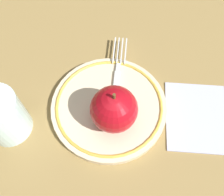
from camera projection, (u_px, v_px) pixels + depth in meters
name	position (u px, v px, depth m)	size (l,w,h in m)	color
ground_plane	(109.00, 108.00, 0.48)	(2.00, 2.00, 0.00)	olive
plate	(112.00, 105.00, 0.47)	(0.22, 0.22, 0.02)	beige
apple_red_whole	(114.00, 109.00, 0.41)	(0.08, 0.08, 0.09)	#AD0D17
fork	(117.00, 78.00, 0.49)	(0.19, 0.06, 0.00)	silver
drinking_glass	(2.00, 116.00, 0.42)	(0.08, 0.08, 0.09)	silver
napkin_folded	(197.00, 116.00, 0.46)	(0.14, 0.12, 0.01)	silver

